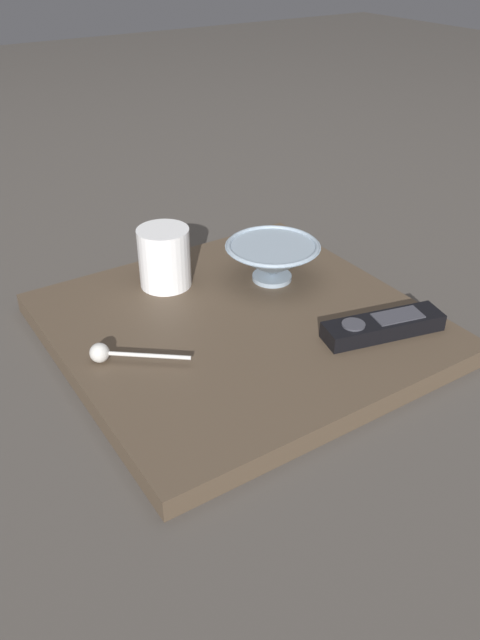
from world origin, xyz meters
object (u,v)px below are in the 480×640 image
cereal_bowl (272,259)px  teaspoon (107,353)px  tv_remote_near (383,326)px  coffee_mug (164,257)px

cereal_bowl → teaspoon: bearing=-77.9°
tv_remote_near → cereal_bowl: bearing=-170.0°
cereal_bowl → tv_remote_near: size_ratio=0.84×
cereal_bowl → tv_remote_near: cereal_bowl is taller
cereal_bowl → coffee_mug: size_ratio=1.59×
teaspoon → coffee_mug: bearing=132.0°
tv_remote_near → coffee_mug: bearing=-147.2°
cereal_bowl → tv_remote_near: 0.24m
cereal_bowl → tv_remote_near: (0.23, 0.04, -0.03)m
cereal_bowl → teaspoon: (0.07, -0.34, -0.02)m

